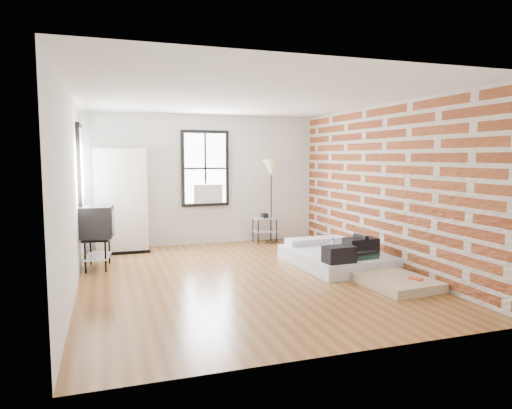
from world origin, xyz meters
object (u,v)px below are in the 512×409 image
object	(u,v)px
mattress_main	(336,256)
tv_stand	(97,224)
mattress_bare	(377,272)
side_table	(265,223)
wardrobe	(121,201)
floor_lamp	(271,171)

from	to	relation	value
mattress_main	tv_stand	distance (m)	4.16
mattress_bare	side_table	bearing A→B (deg)	95.83
wardrobe	mattress_main	bearing A→B (deg)	-34.16
mattress_main	mattress_bare	bearing A→B (deg)	-83.30
floor_lamp	tv_stand	size ratio (longest dim) A/B	1.72
mattress_main	side_table	world-z (taller)	side_table
mattress_main	wardrobe	bearing A→B (deg)	142.61
floor_lamp	mattress_main	bearing A→B (deg)	-81.97
wardrobe	side_table	size ratio (longest dim) A/B	3.17
wardrobe	floor_lamp	distance (m)	3.23
mattress_bare	floor_lamp	distance (m)	3.74
floor_lamp	tv_stand	xyz separation A→B (m)	(-3.62, -1.29, -0.82)
mattress_bare	side_table	distance (m)	3.54
mattress_main	floor_lamp	xyz separation A→B (m)	(-0.34, 2.41, 1.42)
mattress_bare	side_table	world-z (taller)	side_table
side_table	floor_lamp	distance (m)	1.16
wardrobe	side_table	distance (m)	3.11
mattress_main	tv_stand	size ratio (longest dim) A/B	1.84
mattress_main	mattress_bare	xyz separation A→B (m)	(0.17, -0.99, -0.06)
floor_lamp	mattress_bare	bearing A→B (deg)	-81.46
mattress_bare	floor_lamp	world-z (taller)	floor_lamp
mattress_main	floor_lamp	distance (m)	2.81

